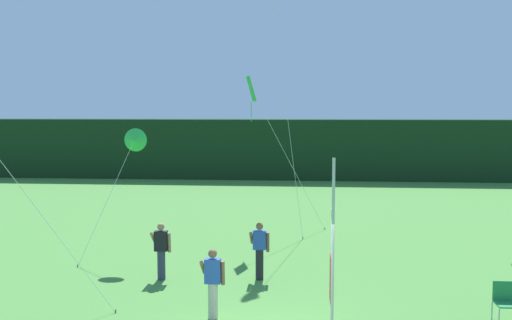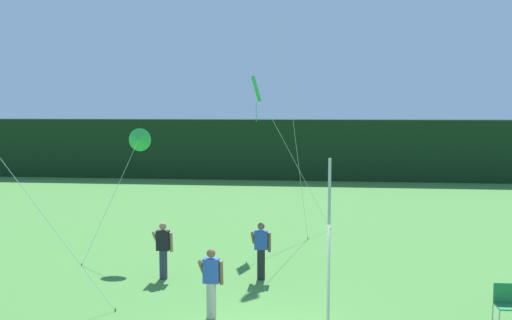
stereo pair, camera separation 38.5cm
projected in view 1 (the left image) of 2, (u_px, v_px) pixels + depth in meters
name	position (u px, v px, depth m)	size (l,w,h in m)	color
distant_treeline	(297.00, 149.00, 38.88)	(80.00, 2.40, 4.01)	black
banner_flag	(332.00, 255.00, 11.60)	(0.06, 1.03, 3.80)	#B7B7BC
person_mid_field	(213.00, 282.00, 13.02)	(0.55, 0.48, 1.60)	#B7B2A3
person_far_left	(260.00, 249.00, 15.98)	(0.55, 0.48, 1.60)	black
person_far_right	(161.00, 250.00, 15.98)	(0.55, 0.48, 1.59)	#2D334C
folding_chair	(506.00, 299.00, 12.82)	(0.51, 0.51, 0.89)	#BCBCC1
kite_green_delta_2	(134.00, 140.00, 18.24)	(1.77, 1.57, 4.12)	brown
kite_green_diamond_3	(254.00, 95.00, 20.62)	(2.97, 2.25, 5.90)	brown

